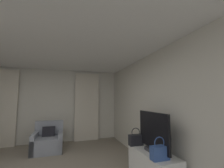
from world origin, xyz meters
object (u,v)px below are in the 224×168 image
Objects in this scene: armchair at (48,141)px; handbag_secondary at (160,152)px; tv_console at (153,166)px; handbag_primary at (136,139)px; tv_flatscreen at (153,133)px.

handbag_secondary is (1.95, -2.70, 0.38)m from armchair.
handbag_secondary is at bearing -54.17° from armchair.
tv_console is at bearing -48.37° from armchair.
handbag_secondary is at bearing -106.22° from tv_console.
handbag_primary is (-0.14, 0.42, 0.39)m from tv_console.
handbag_primary is at bearing 106.18° from tv_flatscreen.
armchair is at bearing 135.43° from handbag_primary.
handbag_primary is at bearing -44.57° from armchair.
handbag_primary reaches higher than armchair.
handbag_secondary reaches higher than armchair.
tv_console is 3.12× the size of handbag_secondary.
tv_flatscreen is 0.42m from handbag_secondary.
armchair is 0.90× the size of tv_flatscreen.
tv_flatscreen reaches higher than handbag_secondary.
armchair is at bearing 131.63° from tv_console.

